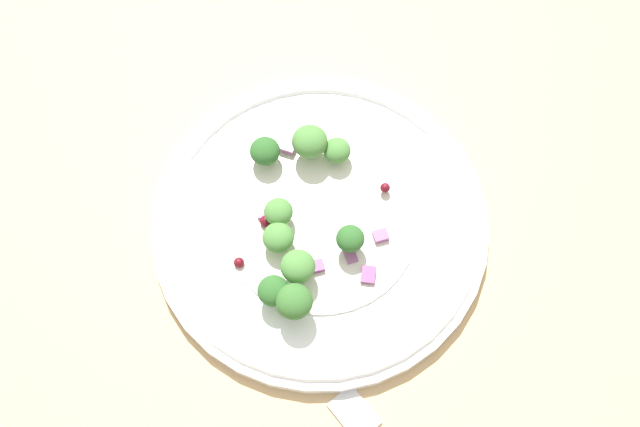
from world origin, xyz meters
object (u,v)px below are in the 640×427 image
at_px(plate, 320,222).
at_px(broccoli_floret_1, 337,151).
at_px(broccoli_floret_0, 274,291).
at_px(broccoli_floret_2, 278,238).

xyz_separation_m(plate, broccoli_floret_1, (0.01, 0.06, 0.02)).
distance_m(broccoli_floret_0, broccoli_floret_1, 0.13).
relative_size(broccoli_floret_1, broccoli_floret_2, 0.91).
distance_m(plate, broccoli_floret_1, 0.06).
bearing_deg(broccoli_floret_1, plate, -99.35).
bearing_deg(broccoli_floret_1, broccoli_floret_0, -107.47).
height_order(plate, broccoli_floret_2, broccoli_floret_2).
bearing_deg(broccoli_floret_0, broccoli_floret_2, 91.34).
height_order(broccoli_floret_0, broccoli_floret_1, broccoli_floret_0).
bearing_deg(broccoli_floret_0, broccoli_floret_1, 72.53).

